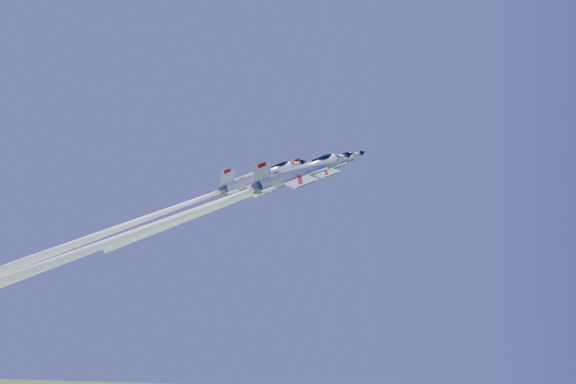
# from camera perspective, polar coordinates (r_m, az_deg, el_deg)

# --- Properties ---
(jet_lead) EXTENTS (31.12, 22.56, 31.24)m
(jet_lead) POSITION_cam_1_polar(r_m,az_deg,el_deg) (109.06, -3.26, -0.12)
(jet_lead) COLOR white
(jet_left) EXTENTS (33.70, 25.11, 38.23)m
(jet_left) POSITION_cam_1_polar(r_m,az_deg,el_deg) (112.42, -10.99, -2.60)
(jet_left) COLOR white
(jet_right) EXTENTS (47.68, 35.89, 56.36)m
(jet_right) POSITION_cam_1_polar(r_m,az_deg,el_deg) (96.19, -13.54, -3.59)
(jet_right) COLOR white
(jet_slot) EXTENTS (39.87, 29.84, 46.06)m
(jet_slot) POSITION_cam_1_polar(r_m,az_deg,el_deg) (101.67, -13.89, -2.80)
(jet_slot) COLOR white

